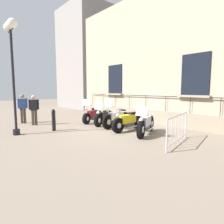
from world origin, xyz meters
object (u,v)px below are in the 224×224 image
object	(u,v)px
bollard	(54,120)
motorcycle_yellow	(128,121)
motorcycle_maroon	(93,115)
motorcycle_black	(104,117)
motorcycle_silver	(146,124)
motorcycle_white	(117,118)
pedestrian_standing	(23,107)
crowd_barrier	(178,128)
lamppost	(12,48)
pedestrian_walking	(34,108)

from	to	relation	value
bollard	motorcycle_yellow	bearing A→B (deg)	139.78
motorcycle_maroon	motorcycle_yellow	xyz separation A→B (m)	(0.08, 2.98, 0.01)
motorcycle_black	motorcycle_silver	bearing A→B (deg)	88.18
motorcycle_silver	motorcycle_white	bearing A→B (deg)	-93.14
bollard	pedestrian_standing	size ratio (longest dim) A/B	0.62
motorcycle_black	crowd_barrier	world-z (taller)	motorcycle_black
bollard	lamppost	bearing A→B (deg)	-9.86
crowd_barrier	motorcycle_white	bearing A→B (deg)	-96.72
motorcycle_white	bollard	world-z (taller)	motorcycle_white
lamppost	pedestrian_standing	size ratio (longest dim) A/B	2.81
motorcycle_silver	crowd_barrier	distance (m)	1.69
bollard	pedestrian_walking	xyz separation A→B (m)	(0.18, -2.07, 0.40)
motorcycle_black	motorcycle_white	bearing A→B (deg)	90.87
motorcycle_black	pedestrian_walking	size ratio (longest dim) A/B	1.17
motorcycle_white	crowd_barrier	world-z (taller)	motorcycle_white
bollard	pedestrian_standing	xyz separation A→B (m)	(0.46, -3.07, 0.42)
motorcycle_maroon	motorcycle_black	distance (m)	1.05
motorcycle_white	motorcycle_maroon	bearing A→B (deg)	-88.96
motorcycle_black	pedestrian_standing	size ratio (longest dim) A/B	1.15
motorcycle_yellow	pedestrian_walking	bearing A→B (deg)	-56.76
motorcycle_yellow	lamppost	size ratio (longest dim) A/B	0.44
pedestrian_standing	pedestrian_walking	world-z (taller)	pedestrian_standing
motorcycle_black	motorcycle_yellow	bearing A→B (deg)	86.94
motorcycle_white	pedestrian_walking	size ratio (longest dim) A/B	1.25
crowd_barrier	pedestrian_walking	world-z (taller)	pedestrian_walking
motorcycle_silver	motorcycle_yellow	bearing A→B (deg)	-89.52
bollard	motorcycle_white	bearing A→B (deg)	154.93
motorcycle_black	crowd_barrier	xyz separation A→B (m)	(0.41, 4.63, 0.14)
pedestrian_walking	motorcycle_maroon	bearing A→B (deg)	155.38
motorcycle_white	pedestrian_standing	size ratio (longest dim) A/B	1.23
bollard	pedestrian_walking	bearing A→B (deg)	-85.06
motorcycle_yellow	bollard	world-z (taller)	bollard
motorcycle_black	lamppost	xyz separation A→B (m)	(4.29, -0.58, 3.15)
pedestrian_standing	bollard	bearing A→B (deg)	98.54
motorcycle_yellow	pedestrian_standing	distance (m)	6.17
motorcycle_silver	lamppost	xyz separation A→B (m)	(4.20, -3.55, 3.13)
motorcycle_black	pedestrian_standing	xyz separation A→B (m)	(3.21, -3.39, 0.51)
motorcycle_maroon	pedestrian_standing	world-z (taller)	pedestrian_standing
motorcycle_yellow	bollard	bearing A→B (deg)	-40.22
motorcycle_yellow	crowd_barrier	world-z (taller)	crowd_barrier
lamppost	bollard	size ratio (longest dim) A/B	4.56
pedestrian_walking	motorcycle_white	bearing A→B (deg)	131.17
crowd_barrier	pedestrian_standing	xyz separation A→B (m)	(2.79, -8.01, 0.36)
motorcycle_maroon	lamppost	distance (m)	5.33
motorcycle_maroon	motorcycle_silver	distance (m)	4.02
motorcycle_black	pedestrian_standing	distance (m)	4.69
motorcycle_yellow	motorcycle_silver	size ratio (longest dim) A/B	0.99
motorcycle_black	motorcycle_white	distance (m)	0.98
motorcycle_white	lamppost	bearing A→B (deg)	-19.91
motorcycle_silver	lamppost	distance (m)	6.33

